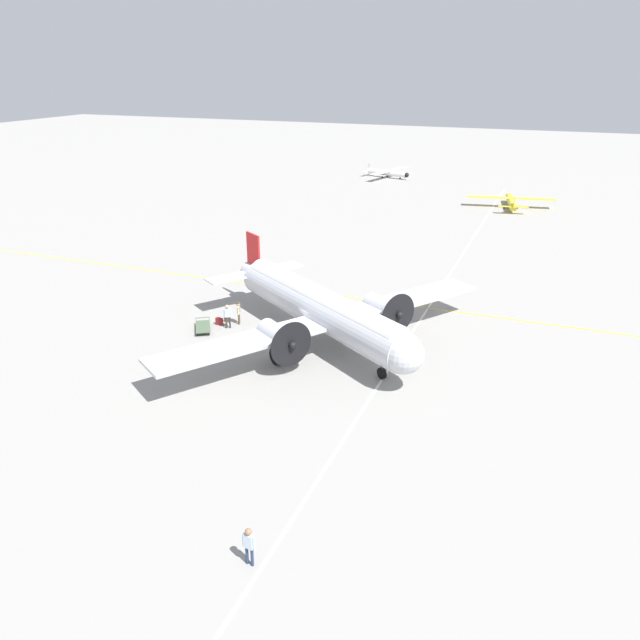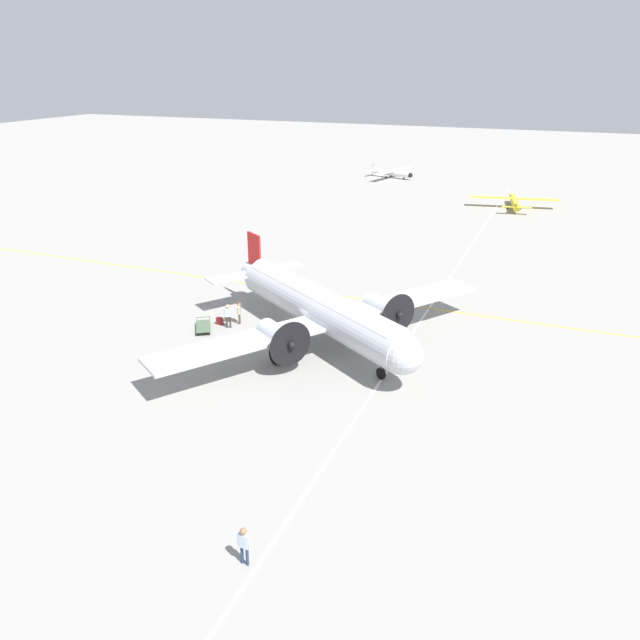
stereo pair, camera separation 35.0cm
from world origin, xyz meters
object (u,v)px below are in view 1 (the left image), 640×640
passenger_boarding (228,314)px  light_aircraft_distant (388,173)px  ramp_agent (239,310)px  crew_foreground (249,543)px  light_aircraft_taxiing (511,201)px  airliner_main (323,309)px  suitcase_upright_spare (219,321)px  suitcase_near_door (227,319)px  baggage_cart (203,327)px

passenger_boarding → light_aircraft_distant: bearing=68.3°
ramp_agent → light_aircraft_distant: bearing=165.6°
crew_foreground → light_aircraft_taxiing: bearing=94.8°
ramp_agent → light_aircraft_taxiing: 48.62m
airliner_main → suitcase_upright_spare: (-8.01, 0.27, -2.17)m
airliner_main → light_aircraft_taxiing: bearing=115.1°
suitcase_near_door → light_aircraft_distant: 62.51m
passenger_boarding → baggage_cart: size_ratio=0.72×
suitcase_near_door → baggage_cart: bearing=-112.1°
airliner_main → baggage_cart: bearing=-139.5°
suitcase_near_door → light_aircraft_taxiing: size_ratio=0.05×
suitcase_near_door → light_aircraft_distant: light_aircraft_distant is taller
crew_foreground → light_aircraft_taxiing: light_aircraft_taxiing is taller
ramp_agent → suitcase_upright_spare: bearing=-81.0°
light_aircraft_taxiing → airliner_main: bearing=161.5°
ramp_agent → light_aircraft_distant: size_ratio=0.16×
suitcase_upright_spare → passenger_boarding: bearing=-16.6°
light_aircraft_taxiing → suitcase_upright_spare: bearing=152.2°
airliner_main → baggage_cart: (-8.55, -1.03, -2.15)m
crew_foreground → suitcase_near_door: (-12.33, 20.18, -0.74)m
light_aircraft_distant → light_aircraft_taxiing: light_aircraft_taxiing is taller
suitcase_near_door → light_aircraft_taxiing: bearing=72.3°
airliner_main → suitcase_upright_spare: bearing=-148.2°
baggage_cart → light_aircraft_taxiing: 51.04m
passenger_boarding → light_aircraft_distant: (-6.29, 63.17, -0.24)m
suitcase_near_door → suitcase_upright_spare: bearing=-111.4°
suitcase_near_door → light_aircraft_taxiing: light_aircraft_taxiing is taller
airliner_main → suitcase_upright_spare: airliner_main is taller
crew_foreground → suitcase_upright_spare: crew_foreground is taller
passenger_boarding → crew_foreground: bearing=-86.1°
crew_foreground → light_aircraft_distant: 84.37m
baggage_cart → ramp_agent: bearing=106.3°
light_aircraft_distant → airliner_main: bearing=-62.7°
baggage_cart → passenger_boarding: bearing=94.0°
crew_foreground → ramp_agent: 23.19m
light_aircraft_taxiing → crew_foreground: bearing=167.8°
ramp_agent → suitcase_near_door: 1.23m
suitcase_near_door → airliner_main: bearing=-6.8°
suitcase_upright_spare → crew_foreground: bearing=-57.2°
baggage_cart → light_aircraft_distant: bearing=152.0°
suitcase_upright_spare → airliner_main: bearing=-1.9°
ramp_agent → suitcase_near_door: bearing=-108.7°
passenger_boarding → suitcase_upright_spare: bearing=136.0°
airliner_main → crew_foreground: (4.58, -19.25, -1.42)m
passenger_boarding → baggage_cart: passenger_boarding is taller
suitcase_near_door → baggage_cart: size_ratio=0.24×
light_aircraft_taxiing → light_aircraft_distant: bearing=42.8°
ramp_agent → baggage_cart: bearing=-61.9°
passenger_boarding → suitcase_near_door: (-0.62, 0.92, -0.80)m
ramp_agent → airliner_main: bearing=61.5°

